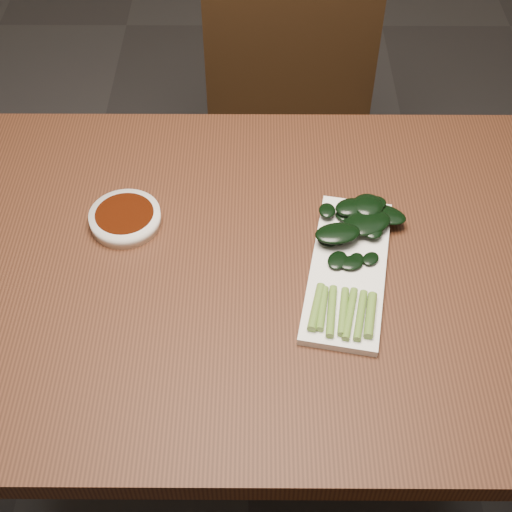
# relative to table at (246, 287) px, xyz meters

# --- Properties ---
(ground) EXTENTS (6.00, 6.00, 0.00)m
(ground) POSITION_rel_table_xyz_m (0.00, 0.00, -0.68)
(ground) COLOR #2F2C2C
(ground) RESTS_ON ground
(table) EXTENTS (1.40, 0.80, 0.75)m
(table) POSITION_rel_table_xyz_m (0.00, 0.00, 0.00)
(table) COLOR #422213
(table) RESTS_ON ground
(chair_far) EXTENTS (0.46, 0.46, 0.89)m
(chair_far) POSITION_rel_table_xyz_m (0.11, 0.67, -0.19)
(chair_far) COLOR black
(chair_far) RESTS_ON ground
(sauce_bowl) EXTENTS (0.13, 0.13, 0.03)m
(sauce_bowl) POSITION_rel_table_xyz_m (-0.21, 0.09, 0.09)
(sauce_bowl) COLOR white
(sauce_bowl) RESTS_ON table
(serving_plate) EXTENTS (0.18, 0.34, 0.01)m
(serving_plate) POSITION_rel_table_xyz_m (0.17, -0.03, 0.08)
(serving_plate) COLOR white
(serving_plate) RESTS_ON table
(gai_lan) EXTENTS (0.19, 0.32, 0.03)m
(gai_lan) POSITION_rel_table_xyz_m (0.19, 0.03, 0.10)
(gai_lan) COLOR olive
(gai_lan) RESTS_ON serving_plate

